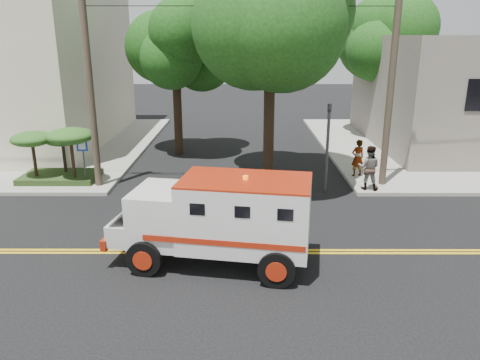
{
  "coord_description": "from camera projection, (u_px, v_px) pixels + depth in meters",
  "views": [
    {
      "loc": [
        0.36,
        -12.62,
        6.14
      ],
      "look_at": [
        0.32,
        2.04,
        1.6
      ],
      "focal_mm": 35.0,
      "sensor_mm": 36.0,
      "label": 1
    }
  ],
  "objects": [
    {
      "name": "ground",
      "position": [
        229.0,
        252.0,
        13.87
      ],
      "size": [
        100.0,
        100.0,
        0.0
      ],
      "primitive_type": "plane",
      "color": "black",
      "rests_on": "ground"
    },
    {
      "name": "sidewalk_ne",
      "position": [
        471.0,
        146.0,
        26.71
      ],
      "size": [
        17.0,
        17.0,
        0.15
      ],
      "primitive_type": "cube",
      "color": "gray",
      "rests_on": "ground"
    },
    {
      "name": "sidewalk_nw",
      "position": [
        0.0,
        146.0,
        26.78
      ],
      "size": [
        17.0,
        17.0,
        0.15
      ],
      "primitive_type": "cube",
      "color": "gray",
      "rests_on": "ground"
    },
    {
      "name": "utility_pole_left",
      "position": [
        89.0,
        79.0,
        18.28
      ],
      "size": [
        0.28,
        0.28,
        9.0
      ],
      "primitive_type": "cylinder",
      "color": "#382D23",
      "rests_on": "ground"
    },
    {
      "name": "utility_pole_right",
      "position": [
        392.0,
        79.0,
        18.44
      ],
      "size": [
        0.28,
        0.28,
        9.0
      ],
      "primitive_type": "cylinder",
      "color": "#382D23",
      "rests_on": "ground"
    },
    {
      "name": "tree_main",
      "position": [
        283.0,
        6.0,
        17.66
      ],
      "size": [
        6.08,
        5.7,
        9.85
      ],
      "color": "black",
      "rests_on": "ground"
    },
    {
      "name": "tree_left",
      "position": [
        181.0,
        44.0,
        23.44
      ],
      "size": [
        4.48,
        4.2,
        7.7
      ],
      "color": "black",
      "rests_on": "ground"
    },
    {
      "name": "tree_right",
      "position": [
        387.0,
        36.0,
        27.11
      ],
      "size": [
        4.8,
        4.5,
        8.2
      ],
      "color": "black",
      "rests_on": "ground"
    },
    {
      "name": "traffic_signal",
      "position": [
        328.0,
        138.0,
        18.55
      ],
      "size": [
        0.15,
        0.18,
        3.6
      ],
      "color": "#3F3F42",
      "rests_on": "ground"
    },
    {
      "name": "accessibility_sign",
      "position": [
        83.0,
        156.0,
        19.38
      ],
      "size": [
        0.45,
        0.1,
        2.02
      ],
      "color": "#3F3F42",
      "rests_on": "ground"
    },
    {
      "name": "palm_planter",
      "position": [
        57.0,
        147.0,
        19.73
      ],
      "size": [
        3.52,
        2.63,
        2.36
      ],
      "color": "#1E3314",
      "rests_on": "sidewalk_nw"
    },
    {
      "name": "armored_truck",
      "position": [
        219.0,
        216.0,
        12.74
      ],
      "size": [
        5.79,
        2.98,
        2.52
      ],
      "rotation": [
        0.0,
        0.0,
        -0.17
      ],
      "color": "silver",
      "rests_on": "ground"
    },
    {
      "name": "pedestrian_a",
      "position": [
        358.0,
        158.0,
        20.61
      ],
      "size": [
        0.69,
        0.55,
        1.65
      ],
      "primitive_type": "imported",
      "rotation": [
        0.0,
        0.0,
        3.43
      ],
      "color": "gray",
      "rests_on": "sidewalk_ne"
    },
    {
      "name": "pedestrian_b",
      "position": [
        369.0,
        168.0,
        18.8
      ],
      "size": [
        1.05,
        0.93,
        1.81
      ],
      "primitive_type": "imported",
      "rotation": [
        0.0,
        0.0,
        2.82
      ],
      "color": "gray",
      "rests_on": "sidewalk_ne"
    }
  ]
}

